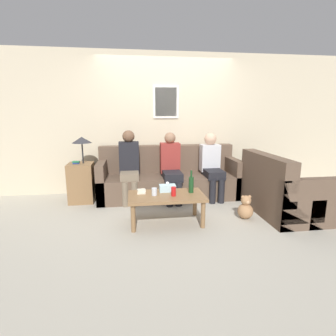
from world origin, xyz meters
The scene contains 15 objects.
ground_plane centered at (0.00, 0.00, 0.00)m, with size 16.00×16.00×0.00m, color #ADA899.
wall_back centered at (0.00, 0.93, 1.30)m, with size 9.00×0.08×2.60m.
couch_main centered at (0.00, 0.50, 0.31)m, with size 2.50×0.82×0.91m.
couch_side centered at (1.55, -0.56, 0.32)m, with size 0.82×1.29×0.91m.
coffee_table centered at (-0.20, -0.69, 0.35)m, with size 1.04×0.57×0.41m.
side_table_with_lamp centered at (-1.52, 0.40, 0.40)m, with size 0.42×0.41×1.11m.
wine_bottle centered at (0.15, -0.63, 0.53)m, with size 0.07×0.07×0.32m.
drinking_glass centered at (-0.37, -0.69, 0.46)m, with size 0.07×0.07×0.10m.
book_stack centered at (-0.54, -0.58, 0.43)m, with size 0.13×0.11×0.06m.
soda_can centered at (-0.11, -0.75, 0.47)m, with size 0.07×0.07×0.12m.
tissue_box centered at (-0.17, -0.54, 0.46)m, with size 0.23×0.12×0.15m.
person_left centered at (-0.70, 0.36, 0.65)m, with size 0.34×0.58×1.21m.
person_middle centered at (0.01, 0.31, 0.62)m, with size 0.34×0.66×1.17m.
person_right centered at (0.75, 0.34, 0.62)m, with size 0.34×0.63×1.15m.
teddy_bear centered at (0.95, -0.70, 0.15)m, with size 0.22×0.22×0.35m.
Camera 1 is at (-0.66, -4.09, 1.51)m, focal length 28.00 mm.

